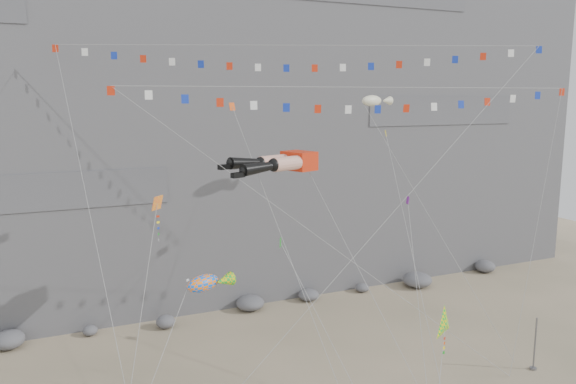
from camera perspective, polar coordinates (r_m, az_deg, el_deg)
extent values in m
cube|color=slate|center=(63.92, -8.89, 14.56)|extent=(80.00, 28.00, 50.00)
cylinder|color=slate|center=(45.14, 23.80, -13.93)|extent=(0.12, 0.12, 3.91)
cube|color=red|center=(39.43, 1.14, 3.20)|extent=(2.28, 2.63, 1.31)
cylinder|color=tan|center=(37.63, -0.20, 2.90)|extent=(2.41, 1.67, 0.96)
sphere|color=black|center=(36.88, -1.44, 2.76)|extent=(0.88, 0.88, 0.88)
cone|color=black|center=(36.02, -2.97, 2.46)|extent=(2.76, 1.67, 0.90)
cube|color=black|center=(34.93, -5.13, 1.72)|extent=(0.93, 0.66, 0.32)
cylinder|color=tan|center=(38.58, -1.55, 3.06)|extent=(2.41, 1.67, 0.96)
sphere|color=black|center=(37.84, -2.79, 2.92)|extent=(0.88, 0.88, 0.88)
cone|color=black|center=(36.98, -4.31, 2.95)|extent=(2.77, 1.68, 0.97)
cube|color=black|center=(35.90, -6.46, 2.56)|extent=(0.93, 0.66, 0.32)
cylinder|color=gray|center=(35.15, 8.21, -10.20)|extent=(0.03, 0.03, 21.41)
cylinder|color=gray|center=(34.94, -4.97, -3.24)|extent=(0.03, 0.03, 30.45)
cylinder|color=gray|center=(39.88, 15.03, -4.25)|extent=(0.03, 0.03, 22.62)
cube|color=slate|center=(44.25, 21.59, -16.99)|extent=(0.16, 0.16, 0.10)
cylinder|color=gray|center=(31.46, -15.03, -14.24)|extent=(0.03, 0.03, 14.67)
cylinder|color=gray|center=(45.54, 15.10, -3.16)|extent=(0.03, 0.03, 22.97)
cube|color=slate|center=(46.38, 22.04, -15.74)|extent=(0.16, 0.16, 0.10)
cylinder|color=gray|center=(35.19, 0.24, -6.87)|extent=(0.03, 0.03, 23.47)
cylinder|color=gray|center=(38.17, 13.12, -11.12)|extent=(0.03, 0.03, 16.01)
cylinder|color=gray|center=(32.68, 4.82, -15.69)|extent=(0.03, 0.03, 13.91)
cylinder|color=gray|center=(39.15, 12.70, -7.05)|extent=(0.03, 0.03, 22.94)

